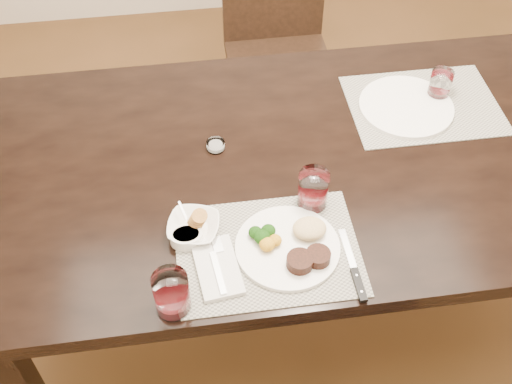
{
  "coord_description": "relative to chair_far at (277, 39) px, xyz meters",
  "views": [
    {
      "loc": [
        -0.4,
        -1.26,
        2.06
      ],
      "look_at": [
        -0.24,
        -0.17,
        0.82
      ],
      "focal_mm": 45.0,
      "sensor_mm": 36.0,
      "label": 1
    }
  ],
  "objects": [
    {
      "name": "placemat_far",
      "position": [
        0.33,
        -0.76,
        0.25
      ],
      "size": [
        0.46,
        0.34,
        0.0
      ],
      "primitive_type": "cube",
      "color": "gray",
      "rests_on": "dining_table"
    },
    {
      "name": "chair_far",
      "position": [
        0.0,
        0.0,
        0.0
      ],
      "size": [
        0.42,
        0.42,
        0.9
      ],
      "color": "black",
      "rests_on": "ground"
    },
    {
      "name": "salt_cellar",
      "position": [
        -0.33,
        -0.86,
        0.26
      ],
      "size": [
        0.05,
        0.05,
        0.02
      ],
      "rotation": [
        0.0,
        0.0,
        -0.19
      ],
      "color": "silver",
      "rests_on": "dining_table"
    },
    {
      "name": "far_plate",
      "position": [
        0.27,
        -0.77,
        0.26
      ],
      "size": [
        0.29,
        0.29,
        0.01
      ],
      "primitive_type": "cylinder",
      "color": "white",
      "rests_on": "placemat_far"
    },
    {
      "name": "wine_glass_side",
      "position": [
        -0.48,
        -1.37,
        0.3
      ],
      "size": [
        0.08,
        0.08,
        0.12
      ],
      "rotation": [
        0.0,
        0.0,
        0.08
      ],
      "color": "silver",
      "rests_on": "dining_table"
    },
    {
      "name": "dinner_plate",
      "position": [
        -0.17,
        -1.25,
        0.27
      ],
      "size": [
        0.27,
        0.27,
        0.05
      ],
      "rotation": [
        0.0,
        0.0,
        -0.02
      ],
      "color": "white",
      "rests_on": "placemat_near"
    },
    {
      "name": "wine_glass_near",
      "position": [
        -0.09,
        -1.11,
        0.3
      ],
      "size": [
        0.08,
        0.08,
        0.11
      ],
      "rotation": [
        0.0,
        0.0,
        0.4
      ],
      "color": "silver",
      "rests_on": "placemat_near"
    },
    {
      "name": "wine_glass_far",
      "position": [
        0.39,
        -0.73,
        0.29
      ],
      "size": [
        0.07,
        0.07,
        0.09
      ],
      "rotation": [
        0.0,
        0.0,
        -0.28
      ],
      "color": "silver",
      "rests_on": "placemat_far"
    },
    {
      "name": "dining_table",
      "position": [
        0.0,
        -0.93,
        0.16
      ],
      "size": [
        2.0,
        1.0,
        0.75
      ],
      "color": "black",
      "rests_on": "ground"
    },
    {
      "name": "placemat_near",
      "position": [
        -0.23,
        -1.25,
        0.25
      ],
      "size": [
        0.46,
        0.34,
        0.0
      ],
      "primitive_type": "cube",
      "color": "gray",
      "rests_on": "dining_table"
    },
    {
      "name": "sauce_ramekin",
      "position": [
        -0.43,
        -1.19,
        0.27
      ],
      "size": [
        0.08,
        0.13,
        0.07
      ],
      "rotation": [
        0.0,
        0.0,
        0.39
      ],
      "color": "white",
      "rests_on": "placemat_near"
    },
    {
      "name": "ground_plane",
      "position": [
        0.0,
        -0.93,
        -0.5
      ],
      "size": [
        4.5,
        4.5,
        0.0
      ],
      "primitive_type": "plane",
      "color": "#402B14",
      "rests_on": "ground"
    },
    {
      "name": "napkin_fork",
      "position": [
        -0.36,
        -1.28,
        0.26
      ],
      "size": [
        0.12,
        0.19,
        0.02
      ],
      "rotation": [
        0.0,
        0.0,
        0.12
      ],
      "color": "silver",
      "rests_on": "placemat_near"
    },
    {
      "name": "steak_knife",
      "position": [
        -0.03,
        -1.36,
        0.26
      ],
      "size": [
        0.02,
        0.22,
        0.01
      ],
      "rotation": [
        0.0,
        0.0,
        0.02
      ],
      "color": "white",
      "rests_on": "placemat_near"
    },
    {
      "name": "cracker_bowl",
      "position": [
        -0.41,
        -1.16,
        0.27
      ],
      "size": [
        0.16,
        0.16,
        0.06
      ],
      "rotation": [
        0.0,
        0.0,
        -0.27
      ],
      "color": "white",
      "rests_on": "placemat_near"
    }
  ]
}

